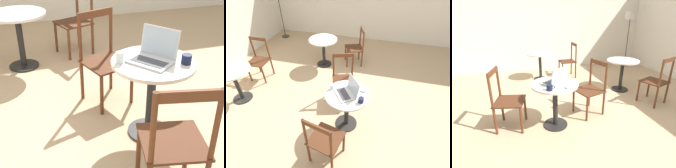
{
  "view_description": "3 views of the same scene",
  "coord_description": "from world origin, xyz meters",
  "views": [
    {
      "loc": [
        -2.49,
        0.97,
        1.75
      ],
      "look_at": [
        -0.4,
        0.31,
        0.54
      ],
      "focal_mm": 50.0,
      "sensor_mm": 36.0,
      "label": 1
    },
    {
      "loc": [
        -2.37,
        -0.4,
        2.5
      ],
      "look_at": [
        -0.16,
        0.19,
        0.65
      ],
      "focal_mm": 28.0,
      "sensor_mm": 36.0,
      "label": 2
    },
    {
      "loc": [
        -0.91,
        -2.32,
        1.62
      ],
      "look_at": [
        -0.19,
        0.31,
        0.54
      ],
      "focal_mm": 28.0,
      "sensor_mm": 36.0,
      "label": 3
    }
  ],
  "objects": [
    {
      "name": "chair_mid_front",
      "position": [
        1.59,
        0.19,
        0.45
      ],
      "size": [
        0.53,
        0.53,
        0.93
      ],
      "color": "#562D19",
      "rests_on": "ground_plane"
    },
    {
      "name": "cafe_table_far",
      "position": [
        -0.34,
        2.17,
        0.53
      ],
      "size": [
        0.68,
        0.68,
        0.7
      ],
      "color": "black",
      "rests_on": "ground_plane"
    },
    {
      "name": "cafe_table_mid",
      "position": [
        1.33,
        0.95,
        0.53
      ],
      "size": [
        0.68,
        0.68,
        0.7
      ],
      "color": "black",
      "rests_on": "ground_plane"
    },
    {
      "name": "laptop",
      "position": [
        -0.42,
        -0.03,
        0.76
      ],
      "size": [
        0.43,
        0.42,
        0.25
      ],
      "color": "#B7B7BC",
      "rests_on": "cafe_table_near"
    },
    {
      "name": "floor_lamp",
      "position": [
        2.65,
        2.79,
        1.5
      ],
      "size": [
        0.32,
        0.32,
        1.72
      ],
      "color": "#333333",
      "rests_on": "ground_plane"
    },
    {
      "name": "wall_back",
      "position": [
        0.0,
        3.23,
        1.35
      ],
      "size": [
        9.4,
        0.06,
        2.7
      ],
      "color": "silver",
      "rests_on": "ground_plane"
    },
    {
      "name": "chair_near_right",
      "position": [
        0.25,
        0.19,
        0.45
      ],
      "size": [
        0.53,
        0.53,
        0.93
      ],
      "color": "#562D19",
      "rests_on": "ground_plane"
    },
    {
      "name": "mouse",
      "position": [
        -0.3,
        -0.25,
        0.72
      ],
      "size": [
        0.06,
        0.1,
        0.03
      ],
      "color": "#B7B7BC",
      "rests_on": "cafe_table_near"
    },
    {
      "name": "chair_near_left",
      "position": [
        -1.13,
        0.12,
        0.45
      ],
      "size": [
        0.5,
        0.5,
        0.93
      ],
      "color": "#562D19",
      "rests_on": "ground_plane"
    },
    {
      "name": "mug",
      "position": [
        -0.54,
        -0.26,
        0.74
      ],
      "size": [
        0.12,
        0.08,
        0.08
      ],
      "color": "#141938",
      "rests_on": "cafe_table_near"
    },
    {
      "name": "drinking_glass",
      "position": [
        -0.37,
        0.24,
        0.75
      ],
      "size": [
        0.06,
        0.06,
        0.09
      ],
      "color": "silver",
      "rests_on": "cafe_table_near"
    },
    {
      "name": "chair_far_right",
      "position": [
        0.46,
        2.18,
        0.45
      ],
      "size": [
        0.43,
        0.43,
        0.93
      ],
      "color": "#562D19",
      "rests_on": "ground_plane"
    },
    {
      "name": "cafe_table_near",
      "position": [
        -0.42,
        -0.03,
        0.53
      ],
      "size": [
        0.68,
        0.68,
        0.7
      ],
      "color": "black",
      "rests_on": "ground_plane"
    },
    {
      "name": "ground_plane",
      "position": [
        0.0,
        0.0,
        0.0
      ],
      "size": [
        16.0,
        16.0,
        0.0
      ],
      "primitive_type": "plane",
      "color": "tan"
    }
  ]
}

